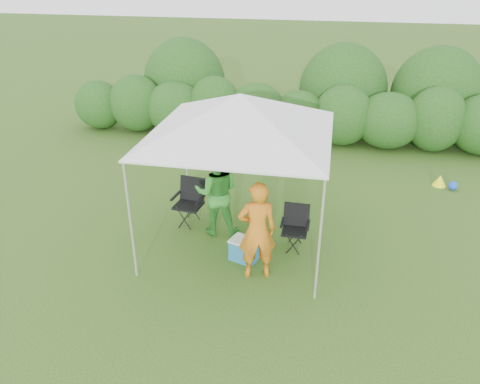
% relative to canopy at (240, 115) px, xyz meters
% --- Properties ---
extents(ground, '(70.00, 70.00, 0.00)m').
position_rel_canopy_xyz_m(ground, '(0.00, -0.50, -2.46)').
color(ground, '#3A5E1D').
extents(hedge, '(12.71, 1.53, 1.80)m').
position_rel_canopy_xyz_m(hedge, '(0.16, 5.50, -1.64)').
color(hedge, '#245219').
rests_on(hedge, ground).
extents(canopy, '(3.10, 3.10, 2.83)m').
position_rel_canopy_xyz_m(canopy, '(0.00, 0.00, 0.00)').
color(canopy, silver).
rests_on(canopy, ground).
extents(chair_right, '(0.52, 0.47, 0.83)m').
position_rel_canopy_xyz_m(chair_right, '(1.04, -0.06, -1.99)').
color(chair_right, black).
rests_on(chair_right, ground).
extents(chair_left, '(0.64, 0.59, 0.94)m').
position_rel_canopy_xyz_m(chair_left, '(-1.12, 0.43, -1.93)').
color(chair_left, black).
rests_on(chair_left, ground).
extents(man, '(0.73, 0.58, 1.75)m').
position_rel_canopy_xyz_m(man, '(0.49, -1.07, -1.59)').
color(man, orange).
rests_on(man, ground).
extents(woman, '(0.94, 0.78, 1.75)m').
position_rel_canopy_xyz_m(woman, '(-0.48, 0.14, -1.59)').
color(woman, '#338D2E').
rests_on(woman, ground).
extents(cooler, '(0.57, 0.49, 0.41)m').
position_rel_canopy_xyz_m(cooler, '(0.20, -0.67, -2.26)').
color(cooler, teal).
rests_on(cooler, ground).
extents(bottle, '(0.06, 0.06, 0.23)m').
position_rel_canopy_xyz_m(bottle, '(0.26, -0.71, -1.94)').
color(bottle, '#592D0C').
rests_on(bottle, cooler).
extents(lawn_toy, '(0.53, 0.44, 0.27)m').
position_rel_canopy_xyz_m(lawn_toy, '(4.24, 3.14, -2.34)').
color(lawn_toy, '#FBFC1A').
rests_on(lawn_toy, ground).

